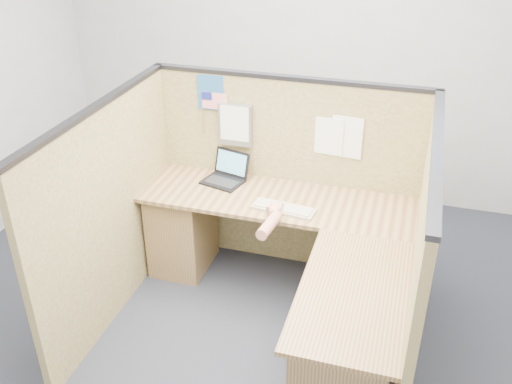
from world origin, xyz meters
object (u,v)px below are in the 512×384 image
(laptop, at_px, (225,173))
(keyboard, at_px, (284,208))
(l_desk, at_px, (287,273))
(mouse, at_px, (275,210))

(laptop, xyz_separation_m, keyboard, (0.54, -0.31, -0.04))
(l_desk, xyz_separation_m, mouse, (-0.14, 0.19, 0.36))
(mouse, bearing_deg, keyboard, 51.08)
(l_desk, distance_m, laptop, 0.93)
(mouse, bearing_deg, laptop, 143.29)
(l_desk, bearing_deg, mouse, 126.23)
(mouse, bearing_deg, l_desk, -53.77)
(laptop, height_order, mouse, laptop)
(l_desk, bearing_deg, laptop, 138.59)
(l_desk, distance_m, keyboard, 0.44)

